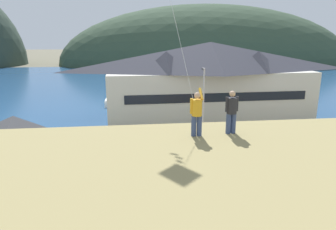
{
  "coord_description": "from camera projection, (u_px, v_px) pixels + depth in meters",
  "views": [
    {
      "loc": [
        -3.01,
        -17.31,
        10.58
      ],
      "look_at": [
        0.18,
        9.0,
        3.77
      ],
      "focal_mm": 31.86,
      "sensor_mm": 36.0,
      "label": 1
    }
  ],
  "objects": [
    {
      "name": "moored_boat_wharfside",
      "position": [
        114.0,
        99.0,
        50.45
      ],
      "size": [
        2.61,
        7.8,
        2.16
      ],
      "color": "silver",
      "rests_on": "ground"
    },
    {
      "name": "moored_boat_inner_slip",
      "position": [
        117.0,
        94.0,
        54.71
      ],
      "size": [
        2.1,
        6.13,
        2.16
      ],
      "color": "#A8A399",
      "rests_on": "ground"
    },
    {
      "name": "bay_water",
      "position": [
        144.0,
        81.0,
        77.32
      ],
      "size": [
        360.0,
        84.0,
        0.03
      ],
      "primitive_type": "cube",
      "color": "navy",
      "rests_on": "ground"
    },
    {
      "name": "parked_car_back_row_right",
      "position": [
        101.0,
        185.0,
        20.01
      ],
      "size": [
        4.24,
        2.13,
        1.82
      ],
      "color": "navy",
      "rests_on": "parking_lot_pad"
    },
    {
      "name": "far_hill_east_peak",
      "position": [
        208.0,
        63.0,
        132.18
      ],
      "size": [
        126.77,
        70.37,
        49.41
      ],
      "primitive_type": "ellipsoid",
      "color": "#334733",
      "rests_on": "ground"
    },
    {
      "name": "person_kite_flyer",
      "position": [
        197.0,
        112.0,
        11.56
      ],
      "size": [
        0.52,
        0.65,
        1.86
      ],
      "color": "#384770",
      "rests_on": "grassy_hill_foreground"
    },
    {
      "name": "moored_boat_outer_mooring",
      "position": [
        153.0,
        94.0,
        54.38
      ],
      "size": [
        2.2,
        6.06,
        2.16
      ],
      "color": "#A8A399",
      "rests_on": "ground"
    },
    {
      "name": "storage_shed_near_lot",
      "position": [
        17.0,
        147.0,
        22.63
      ],
      "size": [
        6.38,
        6.09,
        5.04
      ],
      "color": "#338475",
      "rests_on": "ground"
    },
    {
      "name": "parked_car_lone_by_shed",
      "position": [
        221.0,
        148.0,
        26.67
      ],
      "size": [
        4.2,
        2.06,
        1.82
      ],
      "color": "#B28923",
      "rests_on": "parking_lot_pad"
    },
    {
      "name": "harbor_lodge",
      "position": [
        210.0,
        78.0,
        40.43
      ],
      "size": [
        29.15,
        10.04,
        10.16
      ],
      "color": "beige",
      "rests_on": "ground"
    },
    {
      "name": "parking_light_pole",
      "position": [
        203.0,
        103.0,
        29.1
      ],
      "size": [
        0.24,
        0.78,
        7.75
      ],
      "color": "#ADADB2",
      "rests_on": "parking_lot_pad"
    },
    {
      "name": "parking_lot_pad",
      "position": [
        172.0,
        171.0,
        24.43
      ],
      "size": [
        40.0,
        20.0,
        0.1
      ],
      "primitive_type": "cube",
      "color": "gray",
      "rests_on": "ground"
    },
    {
      "name": "parked_car_back_row_left",
      "position": [
        267.0,
        180.0,
        20.69
      ],
      "size": [
        4.34,
        2.35,
        1.82
      ],
      "color": "red",
      "rests_on": "parking_lot_pad"
    },
    {
      "name": "person_companion",
      "position": [
        232.0,
        111.0,
        11.88
      ],
      "size": [
        0.55,
        0.4,
        1.74
      ],
      "color": "#384770",
      "rests_on": "grassy_hill_foreground"
    },
    {
      "name": "ground_plane",
      "position": [
        182.0,
        204.0,
        19.63
      ],
      "size": [
        600.0,
        600.0,
        0.0
      ],
      "primitive_type": "plane",
      "color": "#66604C"
    },
    {
      "name": "storage_shed_waterside",
      "position": [
        174.0,
        98.0,
        42.87
      ],
      "size": [
        4.99,
        5.24,
        4.5
      ],
      "color": "#474C56",
      "rests_on": "ground"
    },
    {
      "name": "wharf_dock",
      "position": [
        135.0,
        99.0,
        51.99
      ],
      "size": [
        3.2,
        13.31,
        0.7
      ],
      "color": "#70604C",
      "rests_on": "ground"
    }
  ]
}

